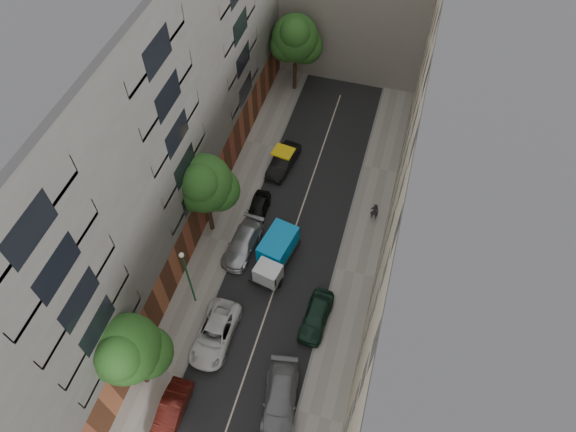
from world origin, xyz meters
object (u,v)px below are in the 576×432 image
(tarp_truck, at_px, (275,254))
(pedestrian, at_px, (374,211))
(car_right_2, at_px, (316,316))
(car_left_3, at_px, (243,244))
(lamp_post, at_px, (187,273))
(car_left_1, at_px, (171,411))
(car_left_2, at_px, (215,334))
(tree_far, at_px, (296,40))
(car_left_4, at_px, (258,209))
(car_right_1, at_px, (280,399))
(car_left_5, at_px, (283,161))
(tree_mid, at_px, (204,186))
(tree_near, at_px, (128,352))

(tarp_truck, xyz_separation_m, pedestrian, (6.47, 6.19, -0.22))
(car_right_2, bearing_deg, tarp_truck, 140.46)
(car_left_3, bearing_deg, lamp_post, -104.72)
(lamp_post, height_order, pedestrian, lamp_post)
(tarp_truck, bearing_deg, car_left_1, -92.29)
(car_left_2, relative_size, tree_far, 0.63)
(car_left_4, relative_size, car_right_1, 0.72)
(car_left_4, xyz_separation_m, car_left_5, (0.54, 5.60, 0.11))
(car_left_2, height_order, tree_mid, tree_mid)
(car_left_1, bearing_deg, car_left_3, 88.66)
(tarp_truck, bearing_deg, tree_mid, 176.30)
(tree_mid, bearing_deg, lamp_post, -80.59)
(car_left_3, xyz_separation_m, tree_mid, (-2.91, 1.00, 4.87))
(car_left_4, height_order, tree_mid, tree_mid)
(car_right_2, xyz_separation_m, tree_mid, (-9.90, 5.40, 4.85))
(tree_far, bearing_deg, car_left_4, -85.52)
(car_left_1, bearing_deg, car_right_2, 50.27)
(car_left_1, distance_m, lamp_post, 8.74)
(car_right_1, relative_size, lamp_post, 0.82)
(car_left_1, xyz_separation_m, lamp_post, (-1.66, 7.88, 3.39))
(car_left_5, xyz_separation_m, tree_near, (-3.23, -20.99, 4.55))
(tree_mid, distance_m, lamp_post, 6.58)
(car_left_2, bearing_deg, tree_near, -127.70)
(tree_near, bearing_deg, car_left_1, -30.14)
(car_left_3, relative_size, tree_near, 0.65)
(car_right_1, distance_m, tree_far, 31.41)
(pedestrian, bearing_deg, tree_near, 54.74)
(car_left_4, xyz_separation_m, tree_mid, (-2.97, -2.60, 4.95))
(car_left_1, xyz_separation_m, car_left_4, (0.26, 16.80, -0.05))
(car_right_1, bearing_deg, car_right_2, 72.81)
(car_left_1, height_order, car_left_4, car_left_1)
(car_left_1, height_order, car_left_3, car_left_3)
(tree_near, height_order, tree_mid, tree_mid)
(car_left_5, height_order, lamp_post, lamp_post)
(car_left_3, bearing_deg, car_right_1, -55.11)
(tree_near, distance_m, pedestrian, 21.57)
(car_right_1, distance_m, car_right_2, 6.25)
(car_left_1, bearing_deg, tarp_truck, 76.18)
(lamp_post, bearing_deg, car_left_1, -78.12)
(car_left_1, height_order, pedestrian, pedestrian)
(car_left_4, distance_m, lamp_post, 9.75)
(car_left_3, xyz_separation_m, car_right_1, (6.19, -10.60, 0.04))
(car_left_5, height_order, tree_near, tree_near)
(car_left_4, bearing_deg, tree_far, 91.97)
(car_left_2, bearing_deg, car_left_5, 89.93)
(car_left_2, height_order, pedestrian, pedestrian)
(tarp_truck, height_order, tree_far, tree_far)
(car_left_2, distance_m, tree_far, 27.63)
(car_right_2, xyz_separation_m, pedestrian, (2.29, 10.07, 0.31))
(car_right_2, relative_size, pedestrian, 2.42)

